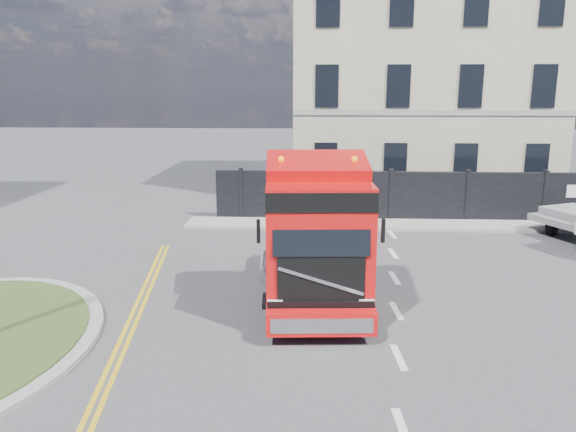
{
  "coord_description": "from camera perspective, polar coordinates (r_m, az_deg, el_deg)",
  "views": [
    {
      "loc": [
        0.94,
        -13.17,
        5.28
      ],
      "look_at": [
        0.23,
        1.88,
        1.8
      ],
      "focal_mm": 35.0,
      "sensor_mm": 36.0,
      "label": 1
    }
  ],
  "objects": [
    {
      "name": "ground",
      "position": [
        14.22,
        -1.3,
        -8.79
      ],
      "size": [
        120.0,
        120.0,
        0.0
      ],
      "primitive_type": "plane",
      "color": "#424244",
      "rests_on": "ground"
    },
    {
      "name": "hoarding_fence",
      "position": [
        23.27,
        16.61,
        1.86
      ],
      "size": [
        18.8,
        0.25,
        2.0
      ],
      "color": "black",
      "rests_on": "ground"
    },
    {
      "name": "georgian_building",
      "position": [
        30.1,
        12.74,
        13.64
      ],
      "size": [
        12.3,
        10.3,
        12.8
      ],
      "color": "beige",
      "rests_on": "ground"
    },
    {
      "name": "pavement_far",
      "position": [
        22.48,
        15.63,
        -0.91
      ],
      "size": [
        20.0,
        1.6,
        0.12
      ],
      "primitive_type": "cube",
      "color": "gray",
      "rests_on": "ground"
    },
    {
      "name": "truck",
      "position": [
        13.4,
        2.85,
        -2.75
      ],
      "size": [
        2.64,
        6.26,
        3.67
      ],
      "rotation": [
        0.0,
        0.0,
        0.06
      ],
      "color": "black",
      "rests_on": "ground"
    }
  ]
}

